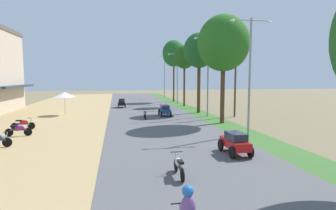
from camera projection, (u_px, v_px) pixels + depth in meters
name	position (u px, v px, depth m)	size (l,w,h in m)	color
parked_motorbike_second	(19.00, 129.00, 19.70)	(1.80, 0.54, 0.94)	black
parked_motorbike_third	(23.00, 123.00, 22.18)	(1.80, 0.54, 0.94)	black
vendor_umbrella	(65.00, 95.00, 30.46)	(2.20, 2.20, 2.52)	#99999E
median_tree_second	(223.00, 43.00, 24.68)	(4.57, 4.57, 9.63)	#4C351E
median_tree_third	(199.00, 51.00, 32.02)	(3.57, 3.57, 9.20)	#4C351E
median_tree_fourth	(184.00, 57.00, 39.60)	(2.93, 2.93, 8.65)	#4C351E
median_tree_fifth	(174.00, 54.00, 46.79)	(3.80, 3.80, 10.29)	#4C351E
streetlamp_near	(250.00, 69.00, 20.05)	(3.16, 0.20, 8.28)	gray
streetlamp_mid	(208.00, 71.00, 29.16)	(3.16, 0.20, 8.30)	gray
streetlamp_far	(177.00, 75.00, 43.65)	(3.16, 0.20, 7.85)	gray
streetlamp_farthest	(164.00, 74.00, 55.31)	(3.16, 0.20, 8.35)	gray
utility_pole_near	(200.00, 70.00, 37.91)	(1.80, 0.20, 9.96)	brown
utility_pole_far	(235.00, 75.00, 29.26)	(1.80, 0.20, 8.53)	brown
car_sedan_red	(235.00, 142.00, 14.99)	(1.10, 2.26, 1.19)	red
car_sedan_blue	(165.00, 110.00, 29.76)	(1.10, 2.26, 1.19)	navy
car_hatchback_black	(122.00, 103.00, 38.15)	(1.04, 2.00, 1.23)	black
motorbike_ahead_second	(179.00, 165.00, 11.62)	(0.54, 1.80, 0.94)	black
motorbike_ahead_third	(145.00, 114.00, 27.73)	(0.54, 1.80, 0.94)	black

